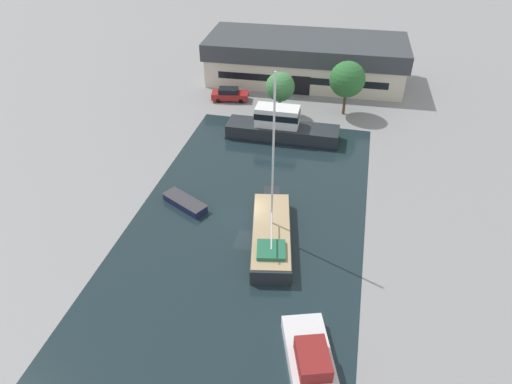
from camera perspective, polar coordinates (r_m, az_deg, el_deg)
name	(u,v)px	position (r m, az deg, el deg)	size (l,w,h in m)	color
ground_plane	(249,220)	(40.35, -0.91, -3.46)	(440.00, 440.00, 0.00)	gray
water_canal	(249,219)	(40.35, -0.91, -3.46)	(20.11, 37.77, 0.01)	#19282D
warehouse_building	(306,59)	(67.17, 6.21, 16.19)	(27.93, 12.23, 5.95)	beige
quay_tree_near_building	(280,87)	(56.10, 3.04, 12.99)	(3.51, 3.51, 5.48)	brown
quay_tree_by_water	(347,79)	(57.06, 11.34, 13.63)	(4.30, 4.30, 6.67)	brown
parked_car	(230,94)	(61.20, -3.31, 12.10)	(5.00, 2.67, 1.67)	maroon
sailboat_moored	(271,233)	(37.86, 1.92, -5.09)	(4.95, 11.24, 14.40)	#23282D
motor_cruiser	(281,127)	(51.90, 3.12, 8.09)	(12.78, 3.41, 3.77)	#23282D
small_dinghy	(185,203)	(42.17, -8.88, -1.32)	(4.78, 3.50, 0.71)	#19234C
cabin_boat	(311,362)	(30.09, 6.87, -20.35)	(4.68, 7.21, 2.08)	silver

